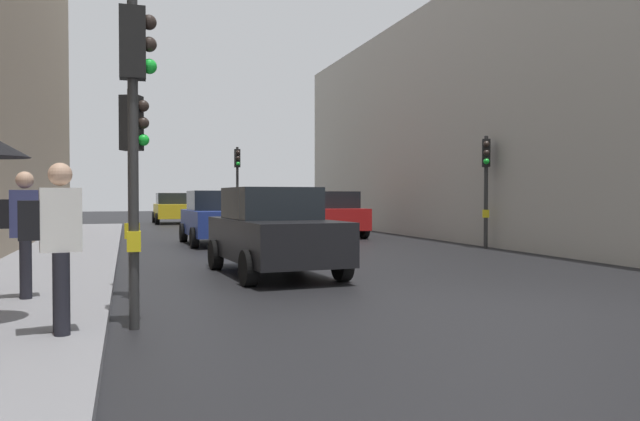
# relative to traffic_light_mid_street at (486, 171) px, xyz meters

# --- Properties ---
(ground_plane) EXTENTS (120.00, 120.00, 0.00)m
(ground_plane) POSITION_rel_traffic_light_mid_street_xyz_m (-5.16, -8.84, -2.35)
(ground_plane) COLOR black
(sidewalk_kerb) EXTENTS (2.53, 40.00, 0.16)m
(sidewalk_kerb) POSITION_rel_traffic_light_mid_street_xyz_m (-11.90, -2.84, -2.27)
(sidewalk_kerb) COLOR gray
(sidewalk_kerb) RESTS_ON ground
(building_facade_right) EXTENTS (12.00, 33.79, 8.77)m
(building_facade_right) POSITION_rel_traffic_light_mid_street_xyz_m (6.31, 2.10, 2.03)
(building_facade_right) COLOR #B2ADA3
(building_facade_right) RESTS_ON ground
(traffic_light_mid_street) EXTENTS (0.37, 0.44, 3.41)m
(traffic_light_mid_street) POSITION_rel_traffic_light_mid_street_xyz_m (0.00, 0.00, 0.00)
(traffic_light_mid_street) COLOR #2D2D2D
(traffic_light_mid_street) RESTS_ON ground
(traffic_light_far_median) EXTENTS (0.24, 0.43, 3.86)m
(traffic_light_far_median) POSITION_rel_traffic_light_mid_street_xyz_m (-5.50, 12.14, 0.31)
(traffic_light_far_median) COLOR #2D2D2D
(traffic_light_far_median) RESTS_ON ground
(traffic_light_near_right) EXTENTS (0.45, 0.34, 3.22)m
(traffic_light_near_right) POSITION_rel_traffic_light_mid_street_xyz_m (-10.31, -6.51, -0.13)
(traffic_light_near_right) COLOR #2D2D2D
(traffic_light_near_right) RESTS_ON ground
(traffic_light_near_left) EXTENTS (0.43, 0.24, 3.90)m
(traffic_light_near_left) POSITION_rel_traffic_light_mid_street_xyz_m (-10.31, -8.80, 0.34)
(traffic_light_near_left) COLOR #2D2D2D
(traffic_light_near_left) RESTS_ON ground
(car_blue_van) EXTENTS (2.13, 4.26, 1.76)m
(car_blue_van) POSITION_rel_traffic_light_mid_street_xyz_m (-7.61, 4.02, -1.48)
(car_blue_van) COLOR navy
(car_blue_van) RESTS_ON ground
(car_yellow_taxi) EXTENTS (2.09, 4.24, 1.76)m
(car_yellow_taxi) POSITION_rel_traffic_light_mid_street_xyz_m (-7.93, 20.48, -1.48)
(car_yellow_taxi) COLOR yellow
(car_yellow_taxi) RESTS_ON ground
(car_red_sedan) EXTENTS (2.08, 4.23, 1.76)m
(car_red_sedan) POSITION_rel_traffic_light_mid_street_xyz_m (-2.82, 6.54, -1.48)
(car_red_sedan) COLOR red
(car_red_sedan) RESTS_ON ground
(car_white_compact) EXTENTS (2.23, 4.31, 1.76)m
(car_white_compact) POSITION_rel_traffic_light_mid_street_xyz_m (-2.69, 19.35, -1.48)
(car_white_compact) COLOR silver
(car_white_compact) RESTS_ON ground
(car_dark_suv) EXTENTS (2.27, 4.33, 1.76)m
(car_dark_suv) POSITION_rel_traffic_light_mid_street_xyz_m (-7.59, -4.25, -1.48)
(car_dark_suv) COLOR black
(car_dark_suv) RESTS_ON ground
(pedestrian_with_grey_backpack) EXTENTS (0.63, 0.38, 1.77)m
(pedestrian_with_grey_backpack) POSITION_rel_traffic_light_mid_street_xyz_m (-11.82, -6.98, -1.19)
(pedestrian_with_grey_backpack) COLOR black
(pedestrian_with_grey_backpack) RESTS_ON sidewalk_kerb
(pedestrian_with_black_backpack) EXTENTS (0.63, 0.38, 1.77)m
(pedestrian_with_black_backpack) POSITION_rel_traffic_light_mid_street_xyz_m (-11.11, -9.56, -1.19)
(pedestrian_with_black_backpack) COLOR black
(pedestrian_with_black_backpack) RESTS_ON sidewalk_kerb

